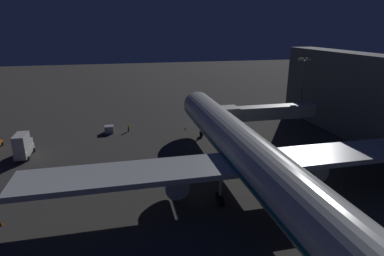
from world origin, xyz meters
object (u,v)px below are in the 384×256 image
(ops_van, at_px, (23,146))
(traffic_cone_wingtip_svc_side, at_px, (1,223))
(ground_crew_near_nose_gear, at_px, (128,127))
(traffic_cone_nose_starboard, at_px, (185,128))
(jet_bridge, at_px, (261,113))
(airliner_at_gate, at_px, (251,158))
(apron_floodlight_mast, at_px, (302,85))
(baggage_container_near_belt, at_px, (109,129))
(traffic_cone_nose_port, at_px, (205,127))

(ops_van, height_order, traffic_cone_wingtip_svc_side, ops_van)
(ground_crew_near_nose_gear, height_order, traffic_cone_nose_starboard, ground_crew_near_nose_gear)
(jet_bridge, height_order, ops_van, jet_bridge)
(airliner_at_gate, distance_m, ground_crew_near_nose_gear, 35.74)
(apron_floodlight_mast, relative_size, baggage_container_near_belt, 7.97)
(baggage_container_near_belt, height_order, traffic_cone_nose_port, baggage_container_near_belt)
(apron_floodlight_mast, distance_m, traffic_cone_wingtip_svc_side, 63.87)
(ops_van, distance_m, traffic_cone_wingtip_svc_side, 21.58)
(apron_floodlight_mast, relative_size, ground_crew_near_nose_gear, 9.01)
(traffic_cone_nose_starboard, bearing_deg, ground_crew_near_nose_gear, -6.68)
(ground_crew_near_nose_gear, xyz_separation_m, traffic_cone_wingtip_svc_side, (15.59, 31.76, -0.65))
(apron_floodlight_mast, bearing_deg, traffic_cone_nose_starboard, -0.67)
(airliner_at_gate, distance_m, traffic_cone_nose_starboard, 31.35)
(baggage_container_near_belt, relative_size, ground_crew_near_nose_gear, 1.13)
(ops_van, distance_m, traffic_cone_nose_starboard, 32.14)
(ops_van, bearing_deg, airliner_at_gate, 146.56)
(airliner_at_gate, xyz_separation_m, apron_floodlight_mast, (-25.50, -30.46, 3.22))
(traffic_cone_nose_starboard, relative_size, traffic_cone_wingtip_svc_side, 1.00)
(traffic_cone_wingtip_svc_side, bearing_deg, traffic_cone_nose_port, -136.94)
(airliner_at_gate, relative_size, jet_bridge, 3.30)
(apron_floodlight_mast, height_order, traffic_cone_wingtip_svc_side, apron_floodlight_mast)
(ops_van, xyz_separation_m, ground_crew_near_nose_gear, (-18.37, -10.44, -1.20))
(ops_van, xyz_separation_m, traffic_cone_wingtip_svc_side, (-2.78, 21.32, -1.85))
(baggage_container_near_belt, bearing_deg, jet_bridge, 157.22)
(airliner_at_gate, bearing_deg, jet_bridge, -117.90)
(ground_crew_near_nose_gear, distance_m, traffic_cone_nose_port, 16.92)
(airliner_at_gate, bearing_deg, traffic_cone_wingtip_svc_side, -0.92)
(ground_crew_near_nose_gear, relative_size, traffic_cone_nose_port, 3.05)
(ground_crew_near_nose_gear, xyz_separation_m, traffic_cone_nose_starboard, (-12.44, 1.46, -0.65))
(jet_bridge, relative_size, traffic_cone_nose_starboard, 35.45)
(apron_floodlight_mast, height_order, traffic_cone_nose_port, apron_floodlight_mast)
(apron_floodlight_mast, bearing_deg, ops_van, 8.42)
(traffic_cone_nose_starboard, bearing_deg, traffic_cone_nose_port, 180.00)
(airliner_at_gate, relative_size, traffic_cone_nose_starboard, 116.88)
(ops_van, relative_size, traffic_cone_nose_starboard, 10.61)
(jet_bridge, relative_size, traffic_cone_nose_port, 35.45)
(ground_crew_near_nose_gear, bearing_deg, airliner_at_gate, 114.42)
(airliner_at_gate, relative_size, traffic_cone_wingtip_svc_side, 116.88)
(airliner_at_gate, xyz_separation_m, traffic_cone_nose_port, (-2.20, -30.79, -5.46))
(traffic_cone_nose_starboard, height_order, traffic_cone_wingtip_svc_side, same)
(traffic_cone_wingtip_svc_side, bearing_deg, traffic_cone_nose_starboard, -132.77)
(jet_bridge, xyz_separation_m, ops_van, (43.64, -1.72, -3.72))
(ops_van, relative_size, traffic_cone_nose_port, 10.61)
(airliner_at_gate, bearing_deg, ops_van, -33.44)
(traffic_cone_nose_port, bearing_deg, ops_van, 14.32)
(apron_floodlight_mast, distance_m, ops_van, 59.54)
(traffic_cone_nose_starboard, bearing_deg, ops_van, 16.26)
(airliner_at_gate, height_order, apron_floodlight_mast, airliner_at_gate)
(ground_crew_near_nose_gear, relative_size, traffic_cone_wingtip_svc_side, 3.05)
(airliner_at_gate, bearing_deg, baggage_container_near_belt, -59.98)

